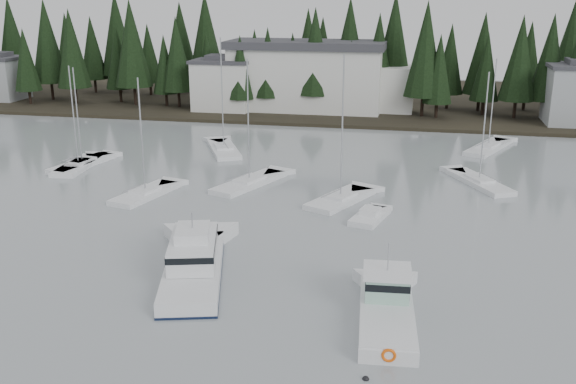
% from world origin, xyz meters
% --- Properties ---
extents(far_shore_land, '(240.00, 54.00, 1.00)m').
position_xyz_m(far_shore_land, '(0.00, 97.00, 0.00)').
color(far_shore_land, black).
rests_on(far_shore_land, ground).
extents(conifer_treeline, '(200.00, 22.00, 20.00)m').
position_xyz_m(conifer_treeline, '(0.00, 86.00, 0.00)').
color(conifer_treeline, black).
rests_on(conifer_treeline, ground).
extents(house_west, '(9.54, 7.42, 8.75)m').
position_xyz_m(house_west, '(-18.00, 79.00, 4.65)').
color(house_west, silver).
rests_on(house_west, ground).
extents(harbor_inn, '(29.50, 11.50, 10.90)m').
position_xyz_m(harbor_inn, '(-2.96, 82.34, 5.78)').
color(harbor_inn, silver).
rests_on(harbor_inn, ground).
extents(cabin_cruiser_center, '(6.83, 12.68, 5.20)m').
position_xyz_m(cabin_cruiser_center, '(-1.39, 18.00, 0.78)').
color(cabin_cruiser_center, white).
rests_on(cabin_cruiser_center, ground).
extents(lobster_boat_teal, '(3.88, 9.28, 5.04)m').
position_xyz_m(lobster_boat_teal, '(11.96, 14.38, 0.60)').
color(lobster_boat_teal, white).
rests_on(lobster_boat_teal, ground).
extents(sailboat_0, '(6.97, 10.35, 14.23)m').
position_xyz_m(sailboat_0, '(-10.17, 53.32, 0.07)').
color(sailboat_0, white).
rests_on(sailboat_0, ground).
extents(sailboat_1, '(6.13, 8.68, 14.11)m').
position_xyz_m(sailboat_1, '(6.43, 36.38, 0.08)').
color(sailboat_1, white).
rests_on(sailboat_1, ground).
extents(sailboat_2, '(4.56, 8.43, 11.84)m').
position_xyz_m(sailboat_2, '(-12.12, 34.31, 0.07)').
color(sailboat_2, white).
rests_on(sailboat_2, ground).
extents(sailboat_4, '(3.52, 9.20, 11.77)m').
position_xyz_m(sailboat_4, '(-23.77, 42.65, 0.06)').
color(sailboat_4, white).
rests_on(sailboat_4, ground).
extents(sailboat_5, '(6.59, 9.50, 11.89)m').
position_xyz_m(sailboat_5, '(19.54, 44.91, 0.06)').
color(sailboat_5, white).
rests_on(sailboat_5, ground).
extents(sailboat_6, '(6.79, 10.62, 11.68)m').
position_xyz_m(sailboat_6, '(21.84, 60.96, 0.05)').
color(sailboat_6, white).
rests_on(sailboat_6, ground).
extents(sailboat_10, '(6.23, 10.00, 13.17)m').
position_xyz_m(sailboat_10, '(-3.32, 39.96, 0.07)').
color(sailboat_10, white).
rests_on(sailboat_10, ground).
extents(sailboat_12, '(4.31, 9.19, 11.52)m').
position_xyz_m(sailboat_12, '(-23.75, 43.43, 0.06)').
color(sailboat_12, white).
rests_on(sailboat_12, ground).
extents(runabout_1, '(3.42, 5.45, 1.42)m').
position_xyz_m(runabout_1, '(9.54, 32.00, 0.13)').
color(runabout_1, white).
rests_on(runabout_1, ground).
extents(mooring_buoy_dark, '(0.36, 0.36, 0.36)m').
position_xyz_m(mooring_buoy_dark, '(11.31, 7.97, 0.00)').
color(mooring_buoy_dark, black).
rests_on(mooring_buoy_dark, ground).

